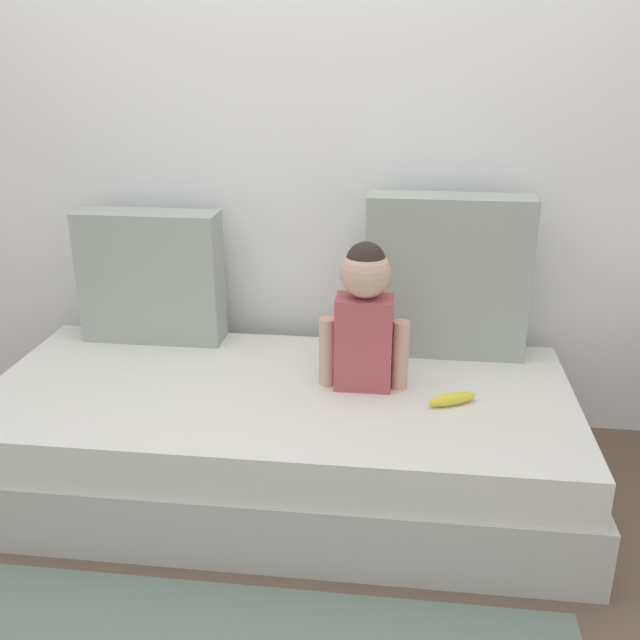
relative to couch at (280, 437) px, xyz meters
name	(u,v)px	position (x,y,z in m)	size (l,w,h in m)	color
ground_plane	(281,484)	(0.00, 0.00, -0.19)	(12.00, 12.00, 0.00)	brown
back_wall	(303,143)	(0.00, 0.61, 0.93)	(5.23, 0.10, 2.24)	white
couch	(280,437)	(0.00, 0.00, 0.00)	(2.03, 0.96, 0.38)	beige
throw_pillow_left	(151,277)	(-0.56, 0.38, 0.45)	(0.54, 0.16, 0.51)	#99A393
throw_pillow_right	(446,277)	(0.56, 0.38, 0.49)	(0.59, 0.16, 0.59)	#99A393
toddler	(365,313)	(0.28, 0.05, 0.46)	(0.30, 0.17, 0.50)	#B24C51
banana	(452,399)	(0.58, -0.06, 0.22)	(0.17, 0.04, 0.04)	yellow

